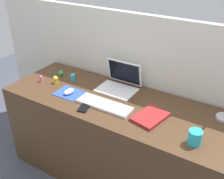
# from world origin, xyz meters

# --- Properties ---
(ground_plane) EXTENTS (6.00, 6.00, 0.00)m
(ground_plane) POSITION_xyz_m (0.00, 0.00, 0.00)
(ground_plane) COLOR #474C56
(back_wall) EXTENTS (2.94, 0.05, 1.31)m
(back_wall) POSITION_xyz_m (0.00, 0.35, 0.65)
(back_wall) COLOR silver
(back_wall) RESTS_ON ground_plane
(desk) EXTENTS (1.74, 0.63, 0.74)m
(desk) POSITION_xyz_m (0.00, 0.00, 0.37)
(desk) COLOR #4C331E
(desk) RESTS_ON ground_plane
(laptop) EXTENTS (0.30, 0.25, 0.21)m
(laptop) POSITION_xyz_m (-0.07, 0.19, 0.79)
(laptop) COLOR white
(laptop) RESTS_ON desk
(keyboard) EXTENTS (0.41, 0.13, 0.02)m
(keyboard) POSITION_xyz_m (-0.03, -0.10, 0.75)
(keyboard) COLOR white
(keyboard) RESTS_ON desk
(mousepad) EXTENTS (0.21, 0.17, 0.00)m
(mousepad) POSITION_xyz_m (-0.36, -0.09, 0.74)
(mousepad) COLOR blue
(mousepad) RESTS_ON desk
(mouse) EXTENTS (0.06, 0.10, 0.03)m
(mouse) POSITION_xyz_m (-0.36, -0.10, 0.76)
(mouse) COLOR white
(mouse) RESTS_ON mousepad
(cell_phone) EXTENTS (0.10, 0.14, 0.01)m
(cell_phone) POSITION_xyz_m (-0.14, -0.19, 0.74)
(cell_phone) COLOR black
(cell_phone) RESTS_ON desk
(notebook_pad) EXTENTS (0.22, 0.27, 0.02)m
(notebook_pad) POSITION_xyz_m (0.31, -0.06, 0.75)
(notebook_pad) COLOR maroon
(notebook_pad) RESTS_ON desk
(coffee_mug) EXTENTS (0.08, 0.08, 0.09)m
(coffee_mug) POSITION_xyz_m (0.63, -0.16, 0.78)
(coffee_mug) COLOR #28B7CC
(coffee_mug) RESTS_ON desk
(toy_figurine_cyan) EXTENTS (0.04, 0.04, 0.07)m
(toy_figurine_cyan) POSITION_xyz_m (-0.47, 0.09, 0.78)
(toy_figurine_cyan) COLOR #28B7CC
(toy_figurine_cyan) RESTS_ON desk
(toy_figurine_yellow) EXTENTS (0.04, 0.04, 0.06)m
(toy_figurine_yellow) POSITION_xyz_m (-0.57, -0.01, 0.77)
(toy_figurine_yellow) COLOR yellow
(toy_figurine_yellow) RESTS_ON desk
(toy_figurine_pink) EXTENTS (0.03, 0.03, 0.06)m
(toy_figurine_pink) POSITION_xyz_m (-0.69, -0.05, 0.77)
(toy_figurine_pink) COLOR pink
(toy_figurine_pink) RESTS_ON desk
(toy_figurine_green) EXTENTS (0.04, 0.04, 0.05)m
(toy_figurine_green) POSITION_xyz_m (-0.63, 0.12, 0.76)
(toy_figurine_green) COLOR green
(toy_figurine_green) RESTS_ON desk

